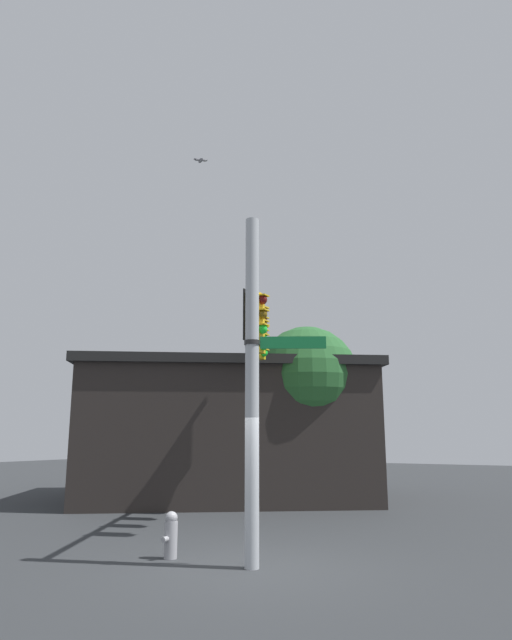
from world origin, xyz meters
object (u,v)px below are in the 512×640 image
traffic_light_nearest_pole (256,315)px  bird_flying (201,160)px  traffic_light_mid_inner (257,325)px  traffic_light_arm_end (259,342)px  street_name_sign (275,343)px  traffic_light_mid_outer (258,334)px  fire_hydrant (171,535)px

traffic_light_nearest_pole → bird_flying: size_ratio=3.66×
traffic_light_nearest_pole → traffic_light_mid_inner: bearing=-152.0°
traffic_light_nearest_pole → bird_flying: bearing=-103.7°
traffic_light_arm_end → traffic_light_mid_inner: bearing=28.0°
traffic_light_mid_inner → street_name_sign: bearing=33.5°
traffic_light_nearest_pole → bird_flying: (-0.50, -2.04, 4.68)m
traffic_light_mid_outer → bird_flying: size_ratio=3.66×
traffic_light_mid_outer → traffic_light_arm_end: size_ratio=1.00×
bird_flying → fire_hydrant: bird_flying is taller
traffic_light_nearest_pole → traffic_light_arm_end: (-3.31, -1.76, 0.00)m
bird_flying → fire_hydrant: 9.84m
street_name_sign → bird_flying: size_ratio=3.73×
traffic_light_mid_inner → bird_flying: size_ratio=3.66×
traffic_light_mid_inner → street_name_sign: (3.36, 2.23, -1.12)m
traffic_light_nearest_pole → bird_flying: bird_flying is taller
traffic_light_mid_outer → bird_flying: bird_flying is taller
traffic_light_nearest_pole → traffic_light_arm_end: bearing=-152.0°
street_name_sign → bird_flying: 7.40m
traffic_light_mid_inner → traffic_light_arm_end: size_ratio=1.00×
traffic_light_mid_inner → bird_flying: 4.94m
traffic_light_mid_outer → street_name_sign: bearing=32.2°
street_name_sign → fire_hydrant: (0.23, -2.04, -3.43)m
traffic_light_arm_end → bird_flying: bearing=-5.7°
traffic_light_arm_end → street_name_sign: size_ratio=0.98×
street_name_sign → fire_hydrant: 4.00m
traffic_light_mid_outer → traffic_light_mid_inner: bearing=28.0°
traffic_light_arm_end → bird_flying: 5.47m
street_name_sign → fire_hydrant: street_name_sign is taller
traffic_light_arm_end → fire_hydrant: bearing=13.1°
traffic_light_arm_end → bird_flying: size_ratio=3.66×
street_name_sign → bird_flying: bird_flying is taller
street_name_sign → traffic_light_arm_end: bearing=-148.6°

